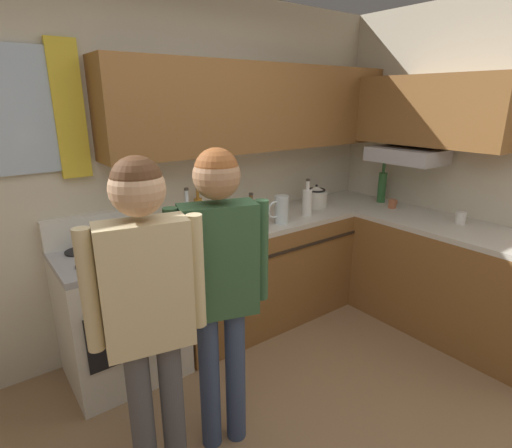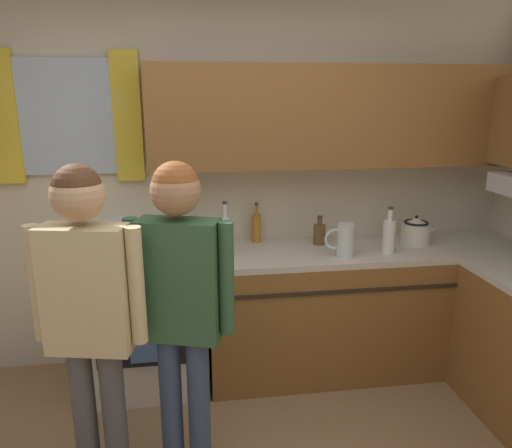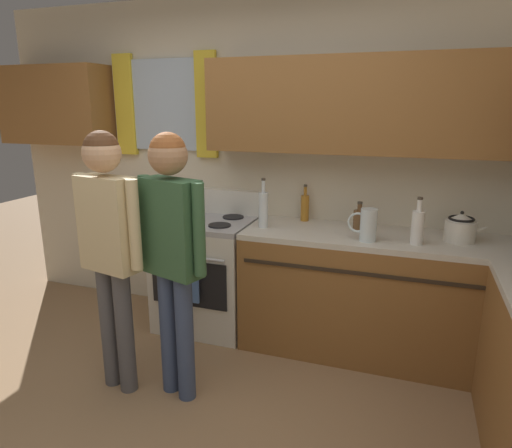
# 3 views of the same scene
# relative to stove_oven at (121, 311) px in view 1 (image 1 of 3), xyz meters

# --- Properties ---
(back_wall_unit) EXTENTS (4.60, 0.42, 2.60)m
(back_wall_unit) POSITION_rel_stove_oven_xyz_m (0.39, 0.27, 1.02)
(back_wall_unit) COLOR beige
(back_wall_unit) RESTS_ON ground
(kitchen_counter_run) EXTENTS (2.22, 2.17, 0.90)m
(kitchen_counter_run) POSITION_rel_stove_oven_xyz_m (1.83, -0.45, -0.02)
(kitchen_counter_run) COLOR brown
(kitchen_counter_run) RESTS_ON ground
(stove_oven) EXTENTS (0.74, 0.67, 1.10)m
(stove_oven) POSITION_rel_stove_oven_xyz_m (0.00, 0.00, 0.00)
(stove_oven) COLOR silver
(stove_oven) RESTS_ON ground
(bottle_milk_white) EXTENTS (0.08, 0.08, 0.31)m
(bottle_milk_white) POSITION_rel_stove_oven_xyz_m (1.58, -0.14, 0.55)
(bottle_milk_white) COLOR white
(bottle_milk_white) RESTS_ON kitchen_counter_run
(bottle_oil_amber) EXTENTS (0.06, 0.06, 0.29)m
(bottle_oil_amber) POSITION_rel_stove_oven_xyz_m (0.75, 0.23, 0.54)
(bottle_oil_amber) COLOR #B27223
(bottle_oil_amber) RESTS_ON kitchen_counter_run
(bottle_squat_brown) EXTENTS (0.08, 0.08, 0.21)m
(bottle_squat_brown) POSITION_rel_stove_oven_xyz_m (1.18, 0.11, 0.51)
(bottle_squat_brown) COLOR brown
(bottle_squat_brown) RESTS_ON kitchen_counter_run
(bottle_tall_clear) EXTENTS (0.07, 0.07, 0.37)m
(bottle_tall_clear) POSITION_rel_stove_oven_xyz_m (0.50, -0.07, 0.57)
(bottle_tall_clear) COLOR silver
(bottle_tall_clear) RESTS_ON kitchen_counter_run
(bottle_wine_green) EXTENTS (0.08, 0.08, 0.39)m
(bottle_wine_green) POSITION_rel_stove_oven_xyz_m (2.47, -0.22, 0.58)
(bottle_wine_green) COLOR #2D6633
(bottle_wine_green) RESTS_ON kitchen_counter_run
(cup_terracotta) EXTENTS (0.11, 0.07, 0.08)m
(cup_terracotta) POSITION_rel_stove_oven_xyz_m (2.37, -0.42, 0.47)
(cup_terracotta) COLOR #B76642
(cup_terracotta) RESTS_ON kitchen_counter_run
(mug_ceramic_white) EXTENTS (0.13, 0.08, 0.09)m
(mug_ceramic_white) POSITION_rel_stove_oven_xyz_m (2.40, -1.03, 0.48)
(mug_ceramic_white) COLOR white
(mug_ceramic_white) RESTS_ON kitchen_counter_run
(stovetop_kettle) EXTENTS (0.27, 0.20, 0.21)m
(stovetop_kettle) POSITION_rel_stove_oven_xyz_m (1.85, 0.03, 0.53)
(stovetop_kettle) COLOR silver
(stovetop_kettle) RESTS_ON kitchen_counter_run
(water_pitcher) EXTENTS (0.19, 0.11, 0.22)m
(water_pitcher) POSITION_rel_stove_oven_xyz_m (1.26, -0.17, 0.54)
(water_pitcher) COLOR silver
(water_pitcher) RESTS_ON kitchen_counter_run
(adult_left) EXTENTS (0.50, 0.23, 1.64)m
(adult_left) POSITION_rel_stove_oven_xyz_m (-0.17, -0.98, 0.57)
(adult_left) COLOR #4C4C51
(adult_left) RESTS_ON ground
(adult_in_plaid) EXTENTS (0.49, 0.26, 1.64)m
(adult_in_plaid) POSITION_rel_stove_oven_xyz_m (0.23, -0.92, 0.56)
(adult_in_plaid) COLOR #38476B
(adult_in_plaid) RESTS_ON ground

